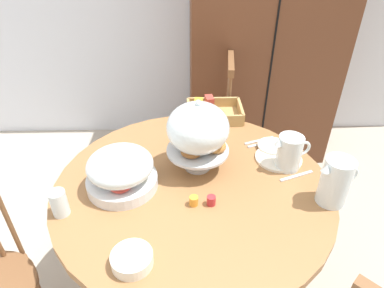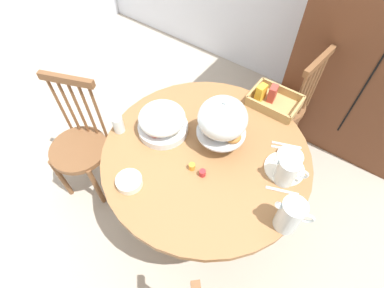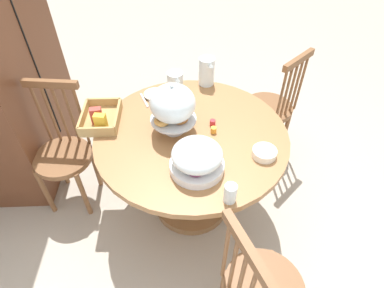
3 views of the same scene
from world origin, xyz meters
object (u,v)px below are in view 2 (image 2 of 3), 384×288
Objects in this scene: dining_table at (205,171)px; drinking_glass at (118,124)px; windsor_chair_facing_door at (282,106)px; milk_pitcher at (287,172)px; pastry_stand_with_dome at (223,120)px; fruit_platter_covered at (162,121)px; windsor_chair_near_window at (80,147)px; orange_juice_pitcher at (289,216)px; china_plate_small at (290,156)px; cereal_basket at (272,99)px; china_plate_large at (284,169)px; cereal_bowl at (129,182)px.

dining_table is 10.96× the size of drinking_glass.
windsor_chair_facing_door is 0.93m from milk_pitcher.
pastry_stand_with_dome is 0.63m from drinking_glass.
pastry_stand_with_dome reaches higher than fruit_platter_covered.
windsor_chair_near_window is at bearing -129.20° from windsor_chair_facing_door.
orange_juice_pitcher is (0.55, -0.13, 0.31)m from dining_table.
orange_juice_pitcher is (1.40, 0.17, 0.38)m from windsor_chair_near_window.
windsor_chair_near_window is at bearing -160.26° from dining_table.
china_plate_small is (0.28, -0.65, 0.30)m from windsor_chair_facing_door.
milk_pitcher is (-0.12, 0.23, -0.02)m from orange_juice_pitcher.
windsor_chair_near_window is at bearing -137.91° from cereal_basket.
windsor_chair_facing_door reaches higher than china_plate_large.
windsor_chair_near_window is at bearing -172.92° from orange_juice_pitcher.
windsor_chair_facing_door is 2.83× the size of pastry_stand_with_dome.
pastry_stand_with_dome is 1.56× the size of china_plate_large.
drinking_glass is (-0.64, -1.07, 0.34)m from windsor_chair_facing_door.
drinking_glass is at bearing 142.00° from cereal_bowl.
cereal_basket is 0.51m from china_plate_large.
orange_juice_pitcher is at bearing 19.99° from cereal_bowl.
dining_table is 0.42m from fruit_platter_covered.
dining_table is 0.64m from cereal_basket.
cereal_basket is 0.43m from china_plate_small.
dining_table is at bearing 19.74° from windsor_chair_near_window.
windsor_chair_facing_door is 0.84m from china_plate_large.
windsor_chair_facing_door reaches higher than china_plate_small.
drinking_glass is (-0.95, -0.27, -0.02)m from milk_pitcher.
cereal_basket reaches higher than drinking_glass.
pastry_stand_with_dome is 1.09× the size of cereal_basket.
milk_pitcher is at bearing -77.98° from china_plate_small.
drinking_glass is (-0.54, -0.28, -0.14)m from pastry_stand_with_dome.
fruit_platter_covered is 2.73× the size of drinking_glass.
cereal_bowl is at bearing -114.63° from pastry_stand_with_dome.
milk_pitcher is (0.41, -0.01, -0.12)m from pastry_stand_with_dome.
milk_pitcher is 0.61× the size of cereal_basket.
orange_juice_pitcher is at bearing -63.12° from milk_pitcher.
pastry_stand_with_dome reaches higher than china_plate_small.
windsor_chair_near_window is 3.09× the size of cereal_basket.
orange_juice_pitcher is 0.82m from cereal_bowl.
china_plate_small is at bearing -49.48° from cereal_basket.
drinking_glass is (-0.92, -0.42, 0.04)m from china_plate_small.
dining_table is at bearing -98.13° from windsor_chair_facing_door.
windsor_chair_facing_door is at bearing 50.80° from windsor_chair_near_window.
fruit_platter_covered reaches higher than drinking_glass.
milk_pitcher reaches higher than china_plate_small.
cereal_basket is at bearing 77.88° from pastry_stand_with_dome.
pastry_stand_with_dome reaches higher than dining_table.
drinking_glass is at bearing -164.21° from milk_pitcher.
cereal_basket is at bearing 121.23° from orange_juice_pitcher.
pastry_stand_with_dome is 1.68× the size of orange_juice_pitcher.
china_plate_small is 1.36× the size of drinking_glass.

